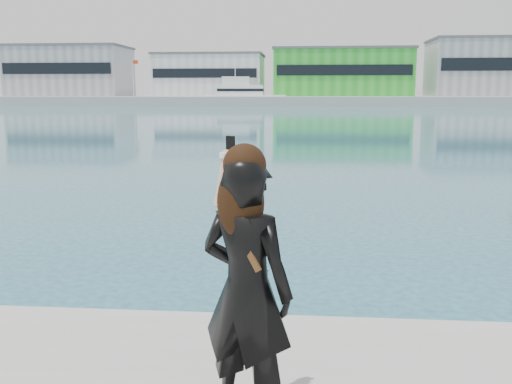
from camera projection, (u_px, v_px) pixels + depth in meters
far_quay at (306, 100)px, 132.04m from camera, size 320.00×40.00×2.00m
warehouse_grey_left at (71, 71)px, 133.54m from camera, size 26.52×16.36×11.50m
warehouse_white at (210, 75)px, 130.92m from camera, size 24.48×15.35×9.50m
warehouse_green at (342, 72)px, 128.30m from camera, size 30.60×16.36×10.50m
warehouse_grey_right at (488, 67)px, 125.42m from camera, size 25.50×15.35×12.50m
flagpole_left at (133, 75)px, 125.46m from camera, size 1.28×0.16×8.00m
flagpole_right at (411, 75)px, 120.38m from camera, size 1.28×0.16×8.00m
motor_yacht at (242, 95)px, 120.10m from camera, size 17.64×7.47×7.98m
woman at (246, 283)px, 3.61m from camera, size 0.75×0.64×1.84m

